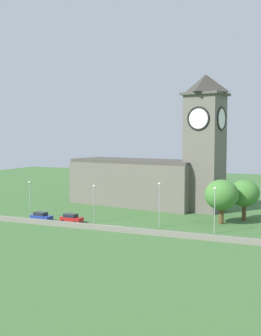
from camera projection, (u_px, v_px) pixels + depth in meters
ground_plane at (148, 214)px, 87.53m from camera, size 200.00×200.00×0.00m
church at (154, 172)px, 96.63m from camera, size 36.26×16.31×28.03m
quay_barrier at (111, 228)px, 71.87m from camera, size 58.35×0.70×0.89m
car_blue at (41, 217)px, 80.06m from camera, size 4.25×2.37×1.70m
car_red at (71, 218)px, 78.63m from camera, size 4.21×2.32×1.63m
streetlamp_west_end at (30, 193)px, 83.31m from camera, size 0.44×0.44×7.03m
streetlamp_west_mid at (94, 197)px, 78.90m from camera, size 0.44×0.44×6.79m
streetlamp_central at (159, 198)px, 74.52m from camera, size 0.44×0.44×7.71m
streetlamp_east_mid at (215, 203)px, 69.54m from camera, size 0.44×0.44×7.51m
tree_churchyard at (222, 195)px, 77.39m from camera, size 5.99×5.99×7.91m
tree_by_tower at (244, 193)px, 80.53m from camera, size 5.51×5.51×7.55m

